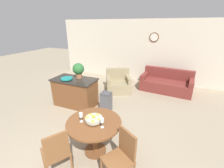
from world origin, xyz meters
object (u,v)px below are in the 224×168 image
object	(u,v)px
potted_plant	(78,70)
armchair	(118,84)
wine_glass_left	(81,115)
couch	(166,84)
fruit_bowl	(94,119)
dining_chair_near_left	(56,151)
dining_chair_near_right	(121,155)
dining_table	(94,129)
teal_bowl	(67,79)
kitchen_island	(75,92)
wine_glass_right	(102,121)
trash_bin	(106,102)

from	to	relation	value
potted_plant	armchair	xyz separation A→B (m)	(0.81, 1.39, -0.87)
wine_glass_left	couch	size ratio (longest dim) A/B	0.10
couch	fruit_bowl	bearing A→B (deg)	-101.15
armchair	wine_glass_left	bearing A→B (deg)	-109.73
wine_glass_left	dining_chair_near_left	bearing A→B (deg)	-101.46
dining_chair_near_right	couch	bearing A→B (deg)	-63.38
dining_table	teal_bowl	world-z (taller)	teal_bowl
potted_plant	armchair	size ratio (longest dim) A/B	0.40
fruit_bowl	kitchen_island	world-z (taller)	kitchen_island
fruit_bowl	dining_chair_near_left	bearing A→B (deg)	-116.53
potted_plant	armchair	world-z (taller)	potted_plant
fruit_bowl	wine_glass_right	xyz separation A→B (m)	(0.22, -0.09, 0.07)
armchair	potted_plant	bearing A→B (deg)	-147.52
potted_plant	couch	distance (m)	3.47
dining_chair_near_left	trash_bin	xyz separation A→B (m)	(-0.11, 2.20, -0.20)
teal_bowl	armchair	bearing A→B (deg)	58.19
dining_chair_near_left	teal_bowl	bearing A→B (deg)	65.69
fruit_bowl	trash_bin	world-z (taller)	fruit_bowl
dining_chair_near_left	couch	xyz separation A→B (m)	(1.44, 4.53, -0.22)
armchair	trash_bin	bearing A→B (deg)	-110.26
dining_chair_near_right	kitchen_island	world-z (taller)	dining_chair_near_right
trash_bin	armchair	world-z (taller)	armchair
dining_chair_near_left	couch	size ratio (longest dim) A/B	0.47
dining_chair_near_left	potted_plant	xyz separation A→B (m)	(-1.11, 2.34, 0.65)
dining_chair_near_left	wine_glass_right	distance (m)	0.90
trash_bin	dining_table	bearing A→B (deg)	-73.51
fruit_bowl	couch	bearing A→B (deg)	74.06
wine_glass_right	couch	size ratio (longest dim) A/B	0.10
wine_glass_left	armchair	world-z (taller)	wine_glass_left
kitchen_island	wine_glass_left	bearing A→B (deg)	-50.50
fruit_bowl	wine_glass_right	distance (m)	0.25
dining_table	dining_chair_near_right	distance (m)	0.77
fruit_bowl	kitchen_island	bearing A→B (deg)	135.62
kitchen_island	armchair	xyz separation A→B (m)	(0.89, 1.55, -0.16)
dining_table	wine_glass_left	distance (m)	0.39
dining_table	potted_plant	bearing A→B (deg)	131.18
wine_glass_right	armchair	bearing A→B (deg)	105.30
fruit_bowl	potted_plant	xyz separation A→B (m)	(-1.45, 1.66, 0.36)
wine_glass_left	wine_glass_right	world-z (taller)	same
dining_table	dining_chair_near_left	world-z (taller)	dining_chair_near_left
wine_glass_right	kitchen_island	distance (m)	2.40
kitchen_island	fruit_bowl	bearing A→B (deg)	-44.38
kitchen_island	teal_bowl	distance (m)	0.53
potted_plant	couch	bearing A→B (deg)	40.69
dining_chair_near_left	teal_bowl	distance (m)	2.48
kitchen_island	armchair	world-z (taller)	kitchen_island
couch	dining_chair_near_left	bearing A→B (deg)	-102.85
potted_plant	trash_bin	distance (m)	1.33
wine_glass_left	kitchen_island	bearing A→B (deg)	129.50
wine_glass_right	couch	world-z (taller)	wine_glass_right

